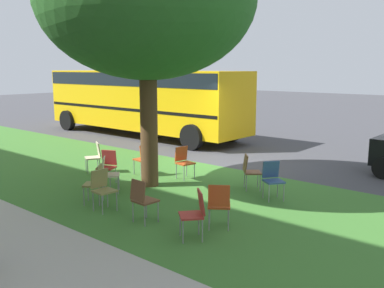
# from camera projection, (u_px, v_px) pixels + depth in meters

# --- Properties ---
(ground) EXTENTS (80.00, 80.00, 0.00)m
(ground) POSITION_uv_depth(u_px,v_px,m) (218.00, 164.00, 13.42)
(ground) COLOR #424247
(grass_verge) EXTENTS (48.00, 6.00, 0.01)m
(grass_verge) POSITION_uv_depth(u_px,v_px,m) (144.00, 185.00, 11.02)
(grass_verge) COLOR #3D752D
(grass_verge) RESTS_ON ground
(chair_0) EXTENTS (0.59, 0.59, 0.88)m
(chair_0) POSITION_uv_depth(u_px,v_px,m) (250.00, 169.00, 10.52)
(chair_0) COLOR brown
(chair_0) RESTS_ON ground
(chair_1) EXTENTS (0.56, 0.57, 0.88)m
(chair_1) POSITION_uv_depth(u_px,v_px,m) (95.00, 155.00, 12.27)
(chair_1) COLOR beige
(chair_1) RESTS_ON ground
(chair_2) EXTENTS (0.55, 0.56, 0.88)m
(chair_2) POSITION_uv_depth(u_px,v_px,m) (108.00, 164.00, 11.07)
(chair_2) COLOR #B7332D
(chair_2) RESTS_ON ground
(chair_3) EXTENTS (0.59, 0.59, 0.88)m
(chair_3) POSITION_uv_depth(u_px,v_px,m) (108.00, 172.00, 10.27)
(chair_3) COLOR beige
(chair_3) RESTS_ON ground
(chair_4) EXTENTS (0.49, 0.49, 0.88)m
(chair_4) POSITION_uv_depth(u_px,v_px,m) (184.00, 160.00, 11.59)
(chair_4) COLOR #C64C1E
(chair_4) RESTS_ON ground
(chair_5) EXTENTS (0.58, 0.58, 0.88)m
(chair_5) POSITION_uv_depth(u_px,v_px,m) (272.00, 177.00, 9.75)
(chair_5) COLOR #335184
(chair_5) RESTS_ON ground
(chair_6) EXTENTS (0.59, 0.58, 0.88)m
(chair_6) POSITION_uv_depth(u_px,v_px,m) (96.00, 181.00, 9.43)
(chair_6) COLOR olive
(chair_6) RESTS_ON ground
(chair_7) EXTENTS (0.45, 0.45, 0.88)m
(chair_7) POSITION_uv_depth(u_px,v_px,m) (102.00, 187.00, 8.96)
(chair_7) COLOR olive
(chair_7) RESTS_ON ground
(chair_8) EXTENTS (0.58, 0.58, 0.88)m
(chair_8) POSITION_uv_depth(u_px,v_px,m) (219.00, 203.00, 7.91)
(chair_8) COLOR #C64C1E
(chair_8) RESTS_ON ground
(chair_9) EXTENTS (0.47, 0.47, 0.88)m
(chair_9) POSITION_uv_depth(u_px,v_px,m) (144.00, 157.00, 11.98)
(chair_9) COLOR #C64C1E
(chair_9) RESTS_ON ground
(chair_10) EXTENTS (0.44, 0.45, 0.88)m
(chair_10) POSITION_uv_depth(u_px,v_px,m) (142.00, 198.00, 8.22)
(chair_10) COLOR brown
(chair_10) RESTS_ON ground
(chair_11) EXTENTS (0.59, 0.59, 0.88)m
(chair_11) POSITION_uv_depth(u_px,v_px,m) (195.00, 211.00, 7.45)
(chair_11) COLOR #B7332D
(chair_11) RESTS_ON ground
(school_bus) EXTENTS (10.40, 2.80, 2.88)m
(school_bus) POSITION_uv_depth(u_px,v_px,m) (142.00, 96.00, 18.93)
(school_bus) COLOR yellow
(school_bus) RESTS_ON ground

